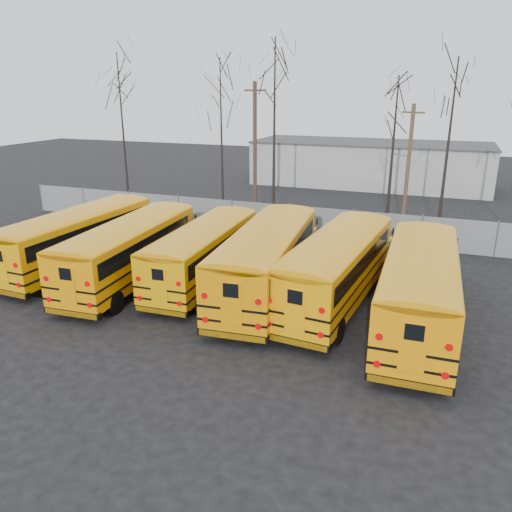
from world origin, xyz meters
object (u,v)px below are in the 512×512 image
at_px(bus_f, 420,282).
at_px(utility_pole_right, 408,167).
at_px(bus_e, 338,263).
at_px(bus_d, 268,255).
at_px(utility_pole_left, 255,146).
at_px(bus_a, 80,234).
at_px(bus_b, 132,246).
at_px(bus_c, 205,248).

relative_size(bus_f, utility_pole_right, 1.43).
height_order(bus_e, utility_pole_right, utility_pole_right).
bearing_deg(bus_d, utility_pole_left, 107.91).
bearing_deg(utility_pole_left, bus_a, -99.37).
bearing_deg(utility_pole_left, bus_b, -85.83).
relative_size(bus_a, utility_pole_right, 1.39).
xyz_separation_m(bus_f, utility_pole_left, (-13.04, 16.46, 2.99)).
distance_m(bus_a, bus_c, 7.03).
distance_m(bus_c, bus_e, 6.48).
relative_size(bus_d, bus_e, 1.03).
height_order(bus_f, utility_pole_right, utility_pole_right).
distance_m(bus_d, utility_pole_left, 17.00).
bearing_deg(bus_c, bus_a, -178.95).
bearing_deg(bus_b, utility_pole_right, 48.16).
xyz_separation_m(bus_c, bus_d, (3.34, -0.48, 0.21)).
bearing_deg(bus_a, bus_e, 3.17).
distance_m(bus_a, bus_b, 3.79).
xyz_separation_m(bus_c, bus_f, (9.92, -1.50, 0.18)).
relative_size(bus_b, bus_e, 0.97).
bearing_deg(bus_a, utility_pole_left, 78.25).
bearing_deg(bus_c, utility_pole_left, 99.39).
bearing_deg(bus_d, bus_e, -0.73).
height_order(bus_d, bus_e, bus_d).
bearing_deg(bus_f, bus_b, 177.53).
height_order(bus_c, bus_d, bus_d).
height_order(bus_b, bus_e, bus_e).
xyz_separation_m(bus_b, utility_pole_right, (11.43, 14.41, 2.35)).
relative_size(bus_a, utility_pole_left, 1.19).
bearing_deg(bus_f, utility_pole_right, 95.77).
bearing_deg(bus_a, bus_d, 2.15).
xyz_separation_m(bus_b, bus_e, (9.79, 0.96, 0.04)).
distance_m(utility_pole_left, utility_pole_right, 11.40).
distance_m(bus_e, bus_f, 3.66).
relative_size(bus_a, bus_f, 0.98).
distance_m(bus_d, utility_pole_right, 14.65).
relative_size(bus_b, bus_f, 0.97).
height_order(bus_a, utility_pole_left, utility_pole_left).
distance_m(bus_b, utility_pole_right, 18.54).
distance_m(bus_b, bus_d, 6.70).
bearing_deg(utility_pole_right, bus_b, -109.88).
distance_m(bus_a, bus_e, 13.50).
bearing_deg(bus_c, utility_pole_right, 56.02).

